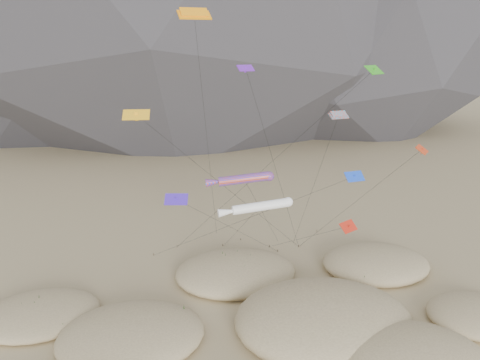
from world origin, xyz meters
name	(u,v)px	position (x,y,z in m)	size (l,w,h in m)	color
ground	(297,358)	(0.00, 0.00, 0.00)	(500.00, 500.00, 0.00)	#CCB789
dunes	(272,330)	(-1.27, 3.37, 0.76)	(53.09, 35.87, 4.39)	#CCB789
dune_grass	(263,322)	(-1.78, 4.59, 0.85)	(44.30, 29.70, 1.58)	black
kite_stakes	(246,245)	(1.11, 23.83, 0.15)	(23.54, 5.31, 0.30)	#3F2D1E
rainbow_tube_kite	(242,179)	(-1.92, 13.19, 12.56)	(11.59, 12.15, 13.37)	red
white_tube_kite	(258,207)	(-1.41, 8.59, 11.03)	(7.50, 16.32, 11.78)	white
orange_parafoil	(195,18)	(-6.65, 11.61, 28.45)	(6.30, 18.35, 29.32)	orange
multi_parafoil	(338,118)	(6.96, 9.83, 19.18)	(2.04, 14.42, 19.91)	#FF381A
delta_kites	(281,150)	(1.46, 10.46, 16.10)	(28.82, 20.19, 24.13)	red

